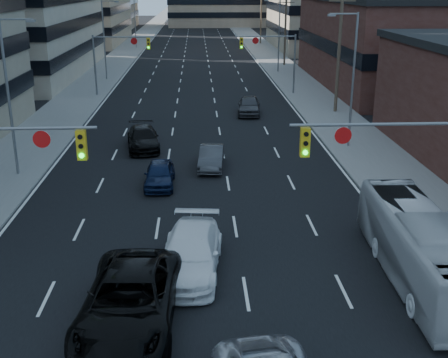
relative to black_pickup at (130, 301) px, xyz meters
name	(u,v)px	position (x,y,z in m)	size (l,w,h in m)	color
road_surface	(196,30)	(2.17, 125.78, -0.90)	(18.00, 300.00, 0.02)	black
sidewalk_left	(149,30)	(-9.33, 125.78, -0.84)	(5.00, 300.00, 0.15)	slate
sidewalk_right	(242,30)	(13.67, 125.78, -0.84)	(5.00, 300.00, 0.15)	slate
storefront_right_mid	(414,44)	(26.17, 45.78, 3.59)	(20.00, 30.00, 9.00)	#472119
office_right_far	(340,7)	(27.17, 83.78, 6.09)	(22.00, 28.00, 14.00)	gray
bg_block_right	(326,5)	(34.17, 125.78, 5.09)	(22.00, 22.00, 12.00)	gray
signal_near_right	(392,162)	(9.63, 3.78, 3.42)	(6.59, 0.33, 6.00)	slate
signal_far_left	(118,53)	(-5.51, 40.78, 3.39)	(6.09, 0.33, 6.00)	slate
signal_far_right	(272,52)	(9.86, 40.78, 3.39)	(6.09, 0.33, 6.00)	slate
utility_pole_block	(339,46)	(14.37, 31.78, 4.87)	(2.20, 0.28, 11.00)	#4C3D2D
utility_pole_midblock	(286,23)	(14.37, 61.78, 4.87)	(2.20, 0.28, 11.00)	#4C3D2D
utility_pole_distant	(261,12)	(14.37, 91.78, 4.87)	(2.20, 0.28, 11.00)	#4C3D2D
streetlight_left_near	(11,90)	(-8.17, 15.78, 4.14)	(2.03, 0.22, 9.00)	slate
streetlight_left_mid	(105,36)	(-8.17, 50.78, 4.14)	(2.03, 0.22, 9.00)	slate
streetlight_left_far	(136,19)	(-8.17, 85.78, 4.14)	(2.03, 0.22, 9.00)	slate
streetlight_right_near	(351,74)	(12.51, 20.78, 4.14)	(2.03, 0.22, 9.00)	slate
streetlight_right_far	(278,32)	(12.51, 55.78, 4.14)	(2.03, 0.22, 9.00)	slate
black_pickup	(130,301)	(0.00, 0.00, 0.00)	(3.02, 6.55, 1.82)	black
white_van	(191,253)	(1.95, 3.56, -0.10)	(2.26, 5.56, 1.61)	white
transit_bus	(420,247)	(10.57, 2.54, 0.44)	(2.27, 9.68, 2.70)	#BDBDBD
sedan_blue	(160,174)	(0.14, 13.62, -0.23)	(1.60, 3.99, 1.36)	#0C1732
sedan_grey_center	(211,157)	(3.11, 16.72, -0.24)	(1.43, 4.10, 1.35)	#3A3A3D
sedan_black_far	(143,138)	(-1.44, 21.18, -0.17)	(2.07, 5.09, 1.48)	black
sedan_grey_right	(249,105)	(6.78, 31.61, -0.12)	(1.87, 4.65, 1.58)	#39383B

